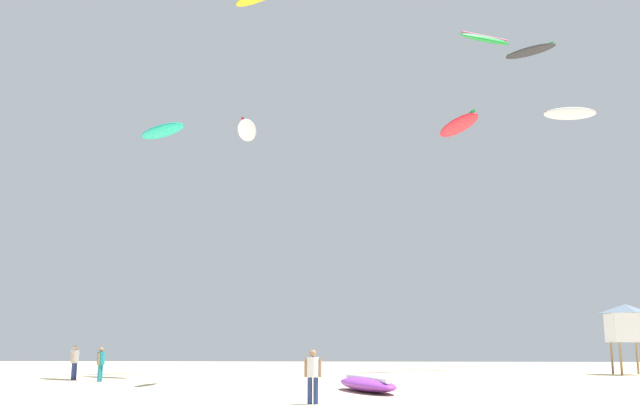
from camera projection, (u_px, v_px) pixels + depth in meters
name	position (u px, v px, depth m)	size (l,w,h in m)	color
person_foreground	(313.00, 372.00, 21.50)	(0.53, 0.36, 1.61)	navy
person_midground	(101.00, 362.00, 34.20)	(0.37, 0.53, 1.63)	teal
person_left	(75.00, 360.00, 35.86)	(0.39, 0.56, 1.72)	navy
kite_grounded_near	(367.00, 384.00, 26.90)	(2.98, 5.23, 0.62)	purple
lifeguard_tower	(626.00, 323.00, 42.47)	(2.30, 2.30, 4.15)	#8C704C
kite_aloft_0	(247.00, 130.00, 33.40)	(0.93, 3.10, 0.73)	white
kite_aloft_1	(162.00, 131.00, 38.85)	(3.57, 3.24, 0.57)	#19B29E
kite_aloft_4	(485.00, 39.00, 49.04)	(4.16, 2.86, 0.95)	green
kite_aloft_5	(570.00, 113.00, 57.85)	(4.23, 1.20, 1.08)	white
kite_aloft_6	(458.00, 125.00, 31.61)	(1.96, 3.60, 0.45)	red
kite_aloft_7	(530.00, 51.00, 54.14)	(3.91, 3.36, 0.57)	#2D2D33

